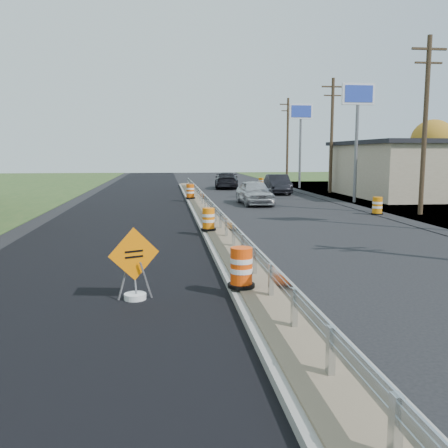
{
  "coord_description": "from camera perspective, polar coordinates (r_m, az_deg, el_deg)",
  "views": [
    {
      "loc": [
        -2.29,
        -16.47,
        3.33
      ],
      "look_at": [
        -0.44,
        -0.92,
        1.1
      ],
      "focal_mm": 40.0,
      "sensor_mm": 36.0,
      "label": 1
    }
  ],
  "objects": [
    {
      "name": "ground",
      "position": [
        16.96,
        1.1,
        -3.22
      ],
      "size": [
        140.0,
        140.0,
        0.0
      ],
      "primitive_type": "plane",
      "color": "black",
      "rests_on": "ground"
    },
    {
      "name": "barrel_median_near",
      "position": [
        11.62,
        1.99,
        -5.08
      ],
      "size": [
        0.64,
        0.64,
        0.94
      ],
      "color": "black",
      "rests_on": "median"
    },
    {
      "name": "car_dark_far",
      "position": [
        47.58,
        0.29,
        5.02
      ],
      "size": [
        2.8,
        5.54,
        1.54
      ],
      "primitive_type": "imported",
      "rotation": [
        0.0,
        0.0,
        3.02
      ],
      "color": "black",
      "rests_on": "ground"
    },
    {
      "name": "tree_far_yellow",
      "position": [
        57.87,
        22.75,
        8.68
      ],
      "size": [
        4.62,
        4.62,
        6.86
      ],
      "color": "#473523",
      "rests_on": "ground"
    },
    {
      "name": "car_dark_mid",
      "position": [
        41.52,
        6.17,
        4.55
      ],
      "size": [
        1.96,
        4.9,
        1.59
      ],
      "primitive_type": "imported",
      "rotation": [
        0.0,
        0.0,
        -0.06
      ],
      "color": "black",
      "rests_on": "ground"
    },
    {
      "name": "pylon_sign_mid",
      "position": [
        35.04,
        15.04,
        12.98
      ],
      "size": [
        2.2,
        0.3,
        7.9
      ],
      "color": "slate",
      "rests_on": "ground"
    },
    {
      "name": "utility_pole_nmid",
      "position": [
        42.78,
        12.21,
        10.07
      ],
      "size": [
        1.9,
        0.26,
        9.4
      ],
      "color": "#473523",
      "rests_on": "ground"
    },
    {
      "name": "barrel_shoulder_near",
      "position": [
        28.41,
        17.11,
        1.95
      ],
      "size": [
        0.66,
        0.66,
        0.97
      ],
      "color": "black",
      "rests_on": "ground"
    },
    {
      "name": "car_silver",
      "position": [
        32.62,
        3.52,
        3.64
      ],
      "size": [
        2.07,
        4.76,
        1.6
      ],
      "primitive_type": "imported",
      "rotation": [
        0.0,
        0.0,
        0.04
      ],
      "color": "#B7B7BC",
      "rests_on": "ground"
    },
    {
      "name": "barrel_median_far",
      "position": [
        34.39,
        -3.88,
        3.71
      ],
      "size": [
        0.68,
        0.68,
        1.0
      ],
      "color": "black",
      "rests_on": "median"
    },
    {
      "name": "caution_sign",
      "position": [
        11.62,
        -10.16,
        -6.5
      ],
      "size": [
        1.12,
        0.53,
        1.68
      ],
      "rotation": [
        0.0,
        0.0,
        0.43
      ],
      "color": "white",
      "rests_on": "ground"
    },
    {
      "name": "barrel_median_mid",
      "position": [
        20.16,
        -1.79,
        0.5
      ],
      "size": [
        0.62,
        0.62,
        0.9
      ],
      "color": "black",
      "rests_on": "median"
    },
    {
      "name": "barrel_shoulder_far",
      "position": [
        50.37,
        4.24,
        4.77
      ],
      "size": [
        0.6,
        0.6,
        0.88
      ],
      "color": "black",
      "rests_on": "ground"
    },
    {
      "name": "utility_pole_smid",
      "position": [
        29.01,
        22.01,
        10.7
      ],
      "size": [
        1.9,
        0.26,
        9.4
      ],
      "color": "#473523",
      "rests_on": "ground"
    },
    {
      "name": "utility_pole_north",
      "position": [
        57.18,
        7.27,
        9.65
      ],
      "size": [
        1.9,
        0.26,
        9.4
      ],
      "color": "#473523",
      "rests_on": "ground"
    },
    {
      "name": "milled_overlay",
      "position": [
        26.76,
        -11.26,
        0.81
      ],
      "size": [
        7.2,
        120.0,
        0.01
      ],
      "primitive_type": "cube",
      "color": "black",
      "rests_on": "ground"
    },
    {
      "name": "median",
      "position": [
        24.79,
        -1.44,
        0.64
      ],
      "size": [
        1.6,
        55.0,
        0.23
      ],
      "color": "gray",
      "rests_on": "ground"
    },
    {
      "name": "guardrail",
      "position": [
        25.71,
        -1.65,
        2.29
      ],
      "size": [
        0.1,
        46.15,
        0.72
      ],
      "color": "silver",
      "rests_on": "median"
    },
    {
      "name": "pylon_sign_north",
      "position": [
        48.3,
        8.77,
        11.74
      ],
      "size": [
        2.2,
        0.3,
        7.9
      ],
      "color": "slate",
      "rests_on": "ground"
    }
  ]
}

